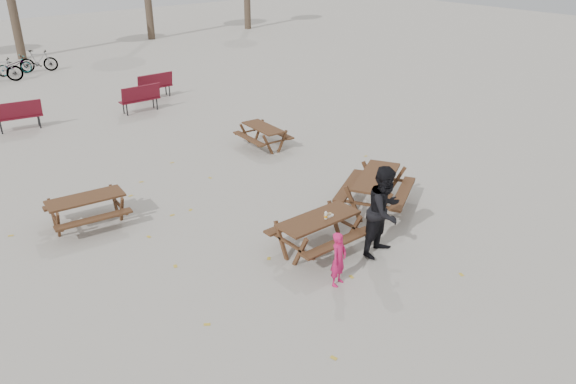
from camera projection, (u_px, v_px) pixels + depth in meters
ground at (318, 250)px, 11.92m from camera, size 80.00×80.00×0.00m
main_picnic_table at (318, 226)px, 11.67m from camera, size 1.80×1.45×0.78m
food_tray at (329, 216)px, 11.64m from camera, size 0.18×0.11×0.03m
bread_roll at (329, 214)px, 11.62m from camera, size 0.14×0.06×0.05m
soda_bottle at (326, 216)px, 11.52m from camera, size 0.07×0.07×0.17m
child at (339, 259)px, 10.55m from camera, size 0.46×0.37×1.11m
adult at (385, 211)px, 11.44m from camera, size 1.06×0.90×1.94m
picnic_table_east at (375, 192)px, 13.56m from camera, size 2.50×2.36×0.85m
picnic_table_north at (88, 212)px, 12.74m from camera, size 1.81×1.52×0.72m
picnic_table_far at (263, 137)px, 17.42m from camera, size 1.36×1.64×0.67m
park_bench_row at (61, 107)px, 19.74m from camera, size 10.70×1.87×1.03m
fallen_leaves at (266, 203)px, 13.96m from camera, size 11.00×11.00×0.01m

